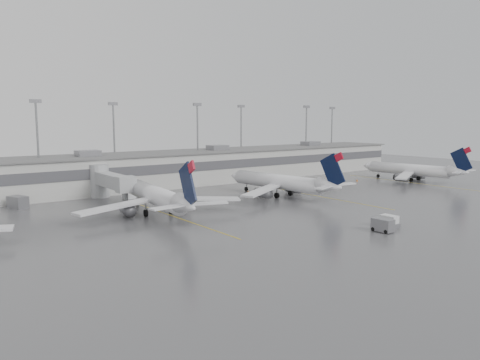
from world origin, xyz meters
TOP-DOWN VIEW (x-y plane):
  - ground at (0.00, 0.00)m, footprint 260.00×260.00m
  - terminal at (-0.01, 57.98)m, footprint 152.00×17.00m
  - light_masts at (0.00, 63.75)m, footprint 142.40×8.00m
  - jet_bridge_right at (-20.50, 45.72)m, footprint 4.00×17.20m
  - stand_markings at (-0.00, 24.00)m, footprint 105.25×40.00m
  - jet_mid_left at (-19.00, 26.22)m, footprint 29.17×32.86m
  - jet_mid_right at (10.83, 27.34)m, footprint 28.22×31.79m
  - jet_far_right at (55.96, 25.46)m, footprint 26.79×30.17m
  - baggage_tug at (5.10, -3.68)m, footprint 2.00×2.98m
  - baggage_cart at (1.90, -4.88)m, footprint 1.87×3.11m
  - gse_uld_b at (-16.26, 44.53)m, footprint 2.64×1.95m
  - gse_uld_c at (22.45, 42.51)m, footprint 2.94×2.30m
  - gse_loader at (-37.19, 46.73)m, footprint 3.49×4.24m
  - cone_b at (-12.88, 32.97)m, footprint 0.43×0.43m
  - cone_c at (7.98, 35.37)m, footprint 0.39×0.39m
  - cone_d at (43.36, 33.89)m, footprint 0.43×0.43m

SIDE VIEW (x-z plane):
  - ground at x=0.00m, z-range 0.00..0.00m
  - stand_markings at x=0.00m, z-range 0.00..0.01m
  - cone_c at x=7.98m, z-range 0.00..0.62m
  - cone_d at x=43.36m, z-range 0.00..0.68m
  - cone_b at x=-12.88m, z-range 0.00..0.68m
  - baggage_tug at x=5.10m, z-range -0.21..1.66m
  - gse_uld_b at x=-16.26m, z-range 0.00..1.73m
  - gse_uld_c at x=22.45m, z-range 0.00..1.85m
  - baggage_cart at x=1.90m, z-range 0.04..2.00m
  - gse_loader at x=-37.19m, z-range 0.00..2.28m
  - jet_far_right at x=55.96m, z-range -1.85..7.92m
  - jet_mid_right at x=10.83m, z-range -1.95..8.35m
  - jet_mid_left at x=-19.00m, z-range -2.02..8.63m
  - jet_bridge_right at x=-20.50m, z-range 0.37..7.37m
  - terminal at x=-0.01m, z-range -0.55..8.90m
  - light_masts at x=0.00m, z-range 1.73..22.33m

